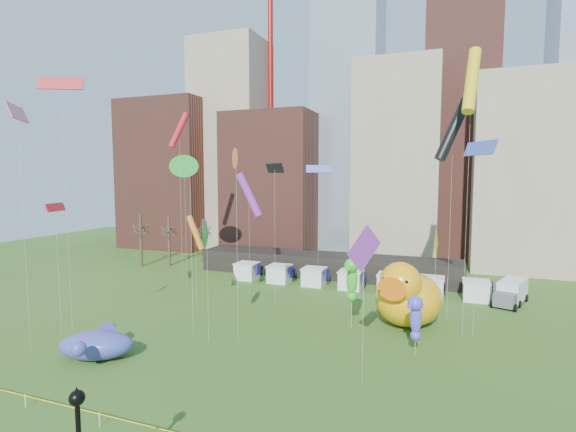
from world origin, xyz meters
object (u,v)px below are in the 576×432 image
at_px(small_duck, 419,308).
at_px(seahorse_green, 352,276).
at_px(whale_inflatable, 97,344).
at_px(seahorse_purple, 416,314).
at_px(big_duck, 407,296).
at_px(box_truck, 511,292).

bearing_deg(small_duck, seahorse_green, -123.87).
xyz_separation_m(small_duck, whale_inflatable, (-23.77, -17.59, -0.41)).
distance_m(seahorse_green, seahorse_purple, 7.89).
height_order(big_duck, small_duck, big_duck).
bearing_deg(seahorse_purple, seahorse_green, 168.07).
bearing_deg(box_truck, big_duck, -111.26).
height_order(big_duck, seahorse_purple, big_duck).
relative_size(seahorse_green, box_truck, 1.03).
bearing_deg(box_truck, seahorse_purple, -95.64).
distance_m(small_duck, seahorse_purple, 8.53).
bearing_deg(whale_inflatable, seahorse_green, 16.39).
relative_size(big_duck, small_duck, 1.87).
relative_size(small_duck, box_truck, 0.75).
xyz_separation_m(big_duck, small_duck, (1.11, 1.16, -1.45)).
height_order(small_duck, seahorse_green, seahorse_green).
height_order(big_duck, whale_inflatable, big_duck).
xyz_separation_m(small_duck, seahorse_purple, (0.23, -8.31, 1.92)).
height_order(seahorse_green, seahorse_purple, seahorse_green).
xyz_separation_m(seahorse_purple, box_truck, (9.22, 19.17, -2.15)).
distance_m(seahorse_green, whale_inflatable, 22.84).
xyz_separation_m(big_duck, whale_inflatable, (-22.66, -16.43, -1.86)).
height_order(seahorse_green, box_truck, seahorse_green).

